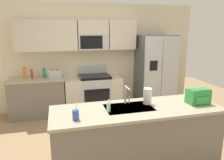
{
  "coord_description": "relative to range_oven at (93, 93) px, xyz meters",
  "views": [
    {
      "loc": [
        -0.96,
        -3.24,
        2.0
      ],
      "look_at": [
        0.03,
        0.6,
        1.05
      ],
      "focal_mm": 34.5,
      "sensor_mm": 36.0,
      "label": 1
    }
  ],
  "objects": [
    {
      "name": "kitchen_wall_unit",
      "position": [
        -0.01,
        0.28,
        1.03
      ],
      "size": [
        5.2,
        0.43,
        2.6
      ],
      "color": "beige",
      "rests_on": "ground"
    },
    {
      "name": "backpack",
      "position": [
        1.19,
        -2.39,
        0.57
      ],
      "size": [
        0.32,
        0.22,
        0.23
      ],
      "color": "green",
      "rests_on": "island_counter"
    },
    {
      "name": "bottle_teal",
      "position": [
        -1.13,
        0.03,
        0.57
      ],
      "size": [
        0.07,
        0.07,
        0.22
      ],
      "primitive_type": "cylinder",
      "color": "teal",
      "rests_on": "back_counter"
    },
    {
      "name": "refrigerator",
      "position": [
        1.6,
        -0.07,
        0.48
      ],
      "size": [
        0.9,
        0.76,
        1.85
      ],
      "color": "#4C4F54",
      "rests_on": "ground"
    },
    {
      "name": "paper_towel_roll",
      "position": [
        0.45,
        -2.21,
        0.58
      ],
      "size": [
        0.12,
        0.12,
        0.24
      ],
      "primitive_type": "cylinder",
      "color": "white",
      "rests_on": "island_counter"
    },
    {
      "name": "island_counter",
      "position": [
        0.24,
        -2.34,
        0.01
      ],
      "size": [
        2.43,
        0.82,
        0.9
      ],
      "color": "slate",
      "rests_on": "ground"
    },
    {
      "name": "range_oven",
      "position": [
        0.0,
        0.0,
        0.0
      ],
      "size": [
        1.36,
        0.61,
        1.1
      ],
      "color": "#B7BABF",
      "rests_on": "ground"
    },
    {
      "name": "drink_cup_blue",
      "position": [
        -0.64,
        -2.53,
        0.52
      ],
      "size": [
        0.08,
        0.08,
        0.25
      ],
      "color": "blue",
      "rests_on": "island_counter"
    },
    {
      "name": "ground_plane",
      "position": [
        0.13,
        -1.8,
        -0.44
      ],
      "size": [
        9.0,
        9.0,
        0.0
      ],
      "primitive_type": "plane",
      "color": "#997A56",
      "rests_on": "ground"
    },
    {
      "name": "soap_dispenser",
      "position": [
        -0.19,
        -2.37,
        0.53
      ],
      "size": [
        0.06,
        0.06,
        0.17
      ],
      "color": "#A5D8B2",
      "rests_on": "island_counter"
    },
    {
      "name": "back_counter",
      "position": [
        -1.31,
        -0.0,
        0.01
      ],
      "size": [
        1.24,
        0.63,
        0.9
      ],
      "color": "slate",
      "rests_on": "ground"
    },
    {
      "name": "bottle_orange",
      "position": [
        -1.56,
        0.06,
        0.59
      ],
      "size": [
        0.06,
        0.06,
        0.27
      ],
      "primitive_type": "cylinder",
      "color": "orange",
      "rests_on": "back_counter"
    },
    {
      "name": "sink_faucet",
      "position": [
        0.14,
        -2.15,
        0.62
      ],
      "size": [
        0.08,
        0.21,
        0.28
      ],
      "color": "#B7BABF",
      "rests_on": "island_counter"
    },
    {
      "name": "toaster",
      "position": [
        -0.89,
        -0.05,
        0.55
      ],
      "size": [
        0.28,
        0.16,
        0.18
      ],
      "color": "#B7BABF",
      "rests_on": "back_counter"
    },
    {
      "name": "pepper_mill",
      "position": [
        -1.39,
        -0.0,
        0.56
      ],
      "size": [
        0.05,
        0.05,
        0.21
      ],
      "primitive_type": "cylinder",
      "color": "#B2332D",
      "rests_on": "back_counter"
    }
  ]
}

